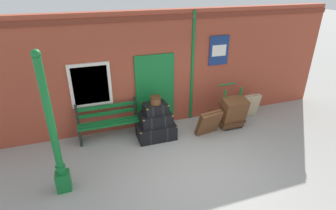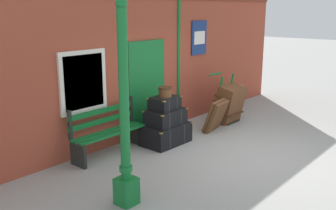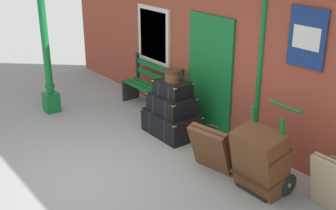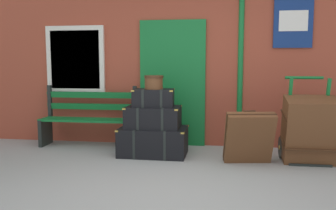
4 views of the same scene
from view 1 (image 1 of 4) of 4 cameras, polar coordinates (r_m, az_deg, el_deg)
ground_plane at (r=6.18m, az=6.63°, el=-14.20°), size 60.00×60.00×0.00m
brick_facade at (r=7.53m, az=-1.23°, el=7.54°), size 10.40×0.35×3.20m
lamp_post at (r=5.51m, az=-22.89°, el=-7.66°), size 0.28×0.28×2.91m
platform_bench at (r=7.30m, az=-12.57°, el=-3.62°), size 1.60×0.43×1.01m
steamer_trunk_base at (r=7.22m, az=-2.56°, el=-5.49°), size 1.02×0.66×0.43m
steamer_trunk_middle at (r=7.04m, az=-2.62°, el=-2.90°), size 0.81×0.56×0.33m
steamer_trunk_top at (r=6.93m, az=-2.73°, el=-0.69°), size 0.64×0.49×0.27m
round_hatbox at (r=6.81m, az=-2.69°, el=1.14°), size 0.28×0.28×0.21m
porters_trolley at (r=8.01m, az=12.79°, el=-2.31°), size 0.71×0.61×1.20m
large_brown_trunk at (r=7.78m, az=13.59°, el=-1.55°), size 0.70×0.61×0.95m
suitcase_olive at (r=7.34m, az=8.65°, el=-3.78°), size 0.71×0.50×0.74m
suitcase_cream at (r=8.57m, az=17.09°, el=-0.13°), size 0.56×0.28×0.77m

